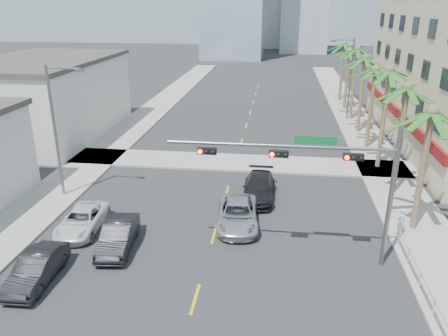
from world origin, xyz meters
The scene contains 22 objects.
sidewalk_right centered at (12.00, 20.00, 0.07)m, with size 4.00×120.00×0.15m, color gray.
sidewalk_left centered at (-12.00, 20.00, 0.07)m, with size 4.00×120.00×0.15m, color gray.
sidewalk_cross centered at (0.00, 22.00, 0.07)m, with size 80.00×4.00×0.15m, color gray.
building_left_far centered at (-19.50, 28.00, 3.60)m, with size 11.00×18.00×7.20m, color beige.
traffic_signal_mast centered at (5.78, 7.95, 5.06)m, with size 11.12×0.54×7.20m.
palm_tree_0 centered at (11.60, 12.00, 7.08)m, with size 4.80×4.80×7.80m.
palm_tree_1 centered at (11.60, 17.20, 7.43)m, with size 4.80×4.80×8.16m.
palm_tree_2 centered at (11.60, 22.40, 7.78)m, with size 4.80×4.80×8.52m.
palm_tree_3 centered at (11.60, 27.60, 7.08)m, with size 4.80×4.80×7.80m.
palm_tree_4 centered at (11.60, 32.80, 7.43)m, with size 4.80×4.80×8.16m.
palm_tree_5 centered at (11.60, 38.00, 7.78)m, with size 4.80×4.80×8.52m.
palm_tree_6 centered at (11.60, 43.20, 7.08)m, with size 4.80×4.80×7.80m.
palm_tree_7 centered at (11.60, 48.40, 7.43)m, with size 4.80×4.80×8.16m.
streetlight_left centered at (-11.00, 14.00, 5.06)m, with size 2.55×0.25×9.00m.
streetlight_right centered at (11.00, 38.00, 5.06)m, with size 2.55×0.25×9.00m.
guardrail centered at (10.30, 6.00, 0.67)m, with size 0.08×8.08×1.00m.
car_parked_mid centered at (-7.80, 4.41, 0.71)m, with size 1.50×4.30×1.42m, color black.
car_parked_far centered at (-7.80, 9.51, 0.64)m, with size 2.14×4.64×1.29m, color white.
car_lane_left centered at (-5.00, 7.87, 0.74)m, with size 1.56×4.47×1.47m, color black.
car_lane_center centered at (1.23, 11.32, 0.72)m, with size 2.39×5.19×1.44m, color silver.
car_lane_right centered at (2.29, 15.39, 0.75)m, with size 2.10×5.16×1.50m, color black.
pedestrian centered at (10.59, 11.03, 0.98)m, with size 0.61×0.40×1.67m, color silver.
Camera 1 is at (3.37, -12.14, 12.70)m, focal length 35.00 mm.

